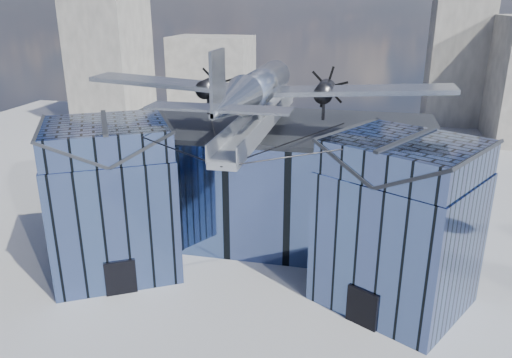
# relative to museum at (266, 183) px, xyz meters

# --- Properties ---
(ground_plane) EXTENTS (120.00, 120.00, 0.00)m
(ground_plane) POSITION_rel_museum_xyz_m (-0.00, -5.82, -5.54)
(ground_plane) COLOR gray
(museum) EXTENTS (32.88, 24.50, 17.60)m
(museum) POSITION_rel_museum_xyz_m (0.00, 0.00, 0.00)
(museum) COLOR #43588A
(museum) RESTS_ON ground
(bg_towers) EXTENTS (77.00, 24.50, 26.00)m
(bg_towers) POSITION_rel_museum_xyz_m (1.45, 44.67, 4.47)
(bg_towers) COLOR gray
(bg_towers) RESTS_ON ground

